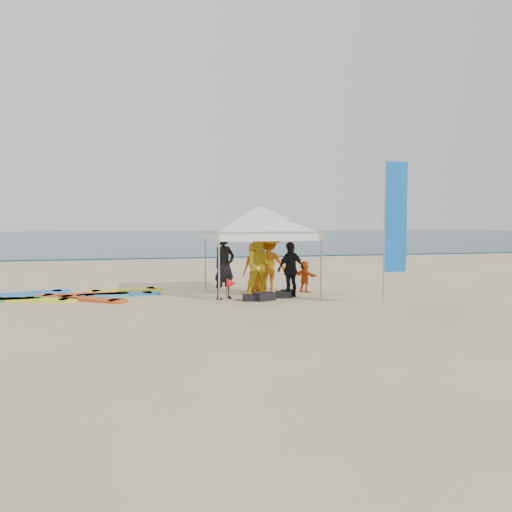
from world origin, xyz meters
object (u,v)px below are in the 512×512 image
object	(u,v)px
feather_flag	(395,219)
marker_pennant	(232,283)
surfboard_spread	(68,296)
person_orange_a	(268,264)
person_seated	(305,276)
person_black_a	(224,266)
person_orange_b	(255,267)
person_yellow	(260,266)
person_black_b	(291,269)
canopy_tent	(259,206)

from	to	relation	value
feather_flag	marker_pennant	xyz separation A→B (m)	(-4.04, 1.67, -1.79)
surfboard_spread	person_orange_a	bearing A→B (deg)	-5.86
person_seated	surfboard_spread	distance (m)	7.15
person_black_a	person_orange_b	bearing A→B (deg)	17.40
feather_flag	person_yellow	bearing A→B (deg)	142.36
person_black_b	feather_flag	bearing A→B (deg)	114.93
person_orange_b	person_seated	bearing A→B (deg)	149.96
person_seated	feather_flag	size ratio (longest dim) A/B	0.25
person_orange_b	marker_pennant	size ratio (longest dim) A/B	2.47
person_black_a	person_yellow	bearing A→B (deg)	-14.41
person_orange_b	person_seated	xyz separation A→B (m)	(1.50, -0.43, -0.30)
person_black_a	person_yellow	size ratio (longest dim) A/B	1.03
surfboard_spread	person_seated	bearing A→B (deg)	-4.48
canopy_tent	feather_flag	world-z (taller)	feather_flag
person_orange_a	person_black_a	bearing A→B (deg)	36.82
person_seated	marker_pennant	bearing A→B (deg)	89.67
person_black_b	marker_pennant	distance (m)	1.88
person_orange_a	feather_flag	world-z (taller)	feather_flag
person_black_b	person_orange_b	bearing A→B (deg)	-81.98
person_seated	feather_flag	bearing A→B (deg)	-178.43
person_black_a	person_black_b	bearing A→B (deg)	-30.40
person_seated	marker_pennant	distance (m)	2.82
person_orange_a	marker_pennant	world-z (taller)	person_orange_a
person_black_a	person_yellow	distance (m)	1.17
person_seated	feather_flag	distance (m)	3.71
person_black_a	person_orange_b	distance (m)	1.74
person_orange_a	canopy_tent	distance (m)	1.82
person_black_b	surfboard_spread	distance (m)	6.59
person_black_a	surfboard_spread	distance (m)	4.72
canopy_tent	marker_pennant	xyz separation A→B (m)	(-1.01, -0.94, -2.18)
person_black_a	person_orange_a	bearing A→B (deg)	-1.78
person_orange_b	surfboard_spread	bearing A→B (deg)	-15.36
person_black_a	person_orange_a	size ratio (longest dim) A/B	1.04
person_black_b	person_orange_b	size ratio (longest dim) A/B	1.03
person_orange_a	feather_flag	size ratio (longest dim) A/B	0.47
canopy_tent	marker_pennant	world-z (taller)	canopy_tent
person_yellow	marker_pennant	distance (m)	1.27
person_orange_b	feather_flag	size ratio (longest dim) A/B	0.41
person_yellow	person_orange_b	bearing A→B (deg)	91.34
person_black_b	person_seated	distance (m)	1.18
person_yellow	person_orange_b	xyz separation A→B (m)	(0.06, 0.96, -0.12)
canopy_tent	feather_flag	size ratio (longest dim) A/B	1.05
person_seated	feather_flag	xyz separation A→B (m)	(1.49, -2.89, 1.80)
canopy_tent	surfboard_spread	xyz separation A→B (m)	(-5.57, 0.84, -2.64)
person_black_a	canopy_tent	bearing A→B (deg)	-3.64
person_yellow	feather_flag	xyz separation A→B (m)	(3.05, -2.36, 1.38)
person_black_a	feather_flag	size ratio (longest dim) A/B	0.49
person_seated	canopy_tent	world-z (taller)	canopy_tent
person_black_a	surfboard_spread	xyz separation A→B (m)	(-4.42, 1.39, -0.91)
person_seated	marker_pennant	world-z (taller)	person_seated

